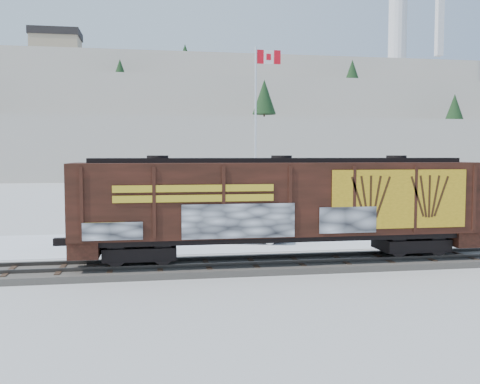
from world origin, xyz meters
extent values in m
plane|color=white|center=(0.00, 0.00, 0.00)|extent=(500.00, 500.00, 0.00)
cube|color=#59544C|center=(0.00, 0.00, 0.14)|extent=(50.00, 3.40, 0.28)
cube|color=#33302D|center=(0.00, -0.72, 0.35)|extent=(50.00, 0.10, 0.15)
cube|color=#33302D|center=(0.00, 0.72, 0.35)|extent=(50.00, 0.10, 0.15)
cube|color=white|center=(0.00, 7.50, 0.01)|extent=(40.00, 8.00, 0.03)
cube|color=white|center=(0.00, 95.00, 6.00)|extent=(360.00, 40.00, 12.00)
cube|color=white|center=(0.00, 125.00, 12.00)|extent=(360.00, 40.00, 24.00)
cube|color=white|center=(0.00, 160.00, 17.50)|extent=(360.00, 50.00, 35.00)
cone|color=black|center=(22.00, 90.00, 17.31)|extent=(5.04, 5.04, 7.38)
cone|color=black|center=(70.00, 96.00, 16.43)|extent=(4.20, 4.20, 6.15)
cone|color=black|center=(-10.00, 128.00, 28.13)|extent=(3.92, 3.92, 5.74)
cone|color=black|center=(55.00, 124.00, 28.72)|extent=(4.48, 4.48, 6.56)
cone|color=black|center=(10.00, 162.00, 39.43)|extent=(4.20, 4.20, 6.15)
cube|color=tan|center=(-32.00, 162.00, 39.00)|extent=(15.00, 12.00, 8.00)
cube|color=black|center=(-32.00, 162.00, 44.20)|extent=(15.75, 12.60, 2.40)
cube|color=black|center=(-2.83, 0.00, 0.88)|extent=(3.00, 2.00, 0.90)
cube|color=black|center=(9.45, 0.00, 0.88)|extent=(3.00, 2.00, 0.90)
cylinder|color=black|center=(-3.78, -0.78, 0.88)|extent=(0.90, 0.12, 0.90)
cube|color=black|center=(3.31, 0.00, 1.41)|extent=(17.84, 2.40, 0.25)
cube|color=#3C1810|center=(3.31, 0.00, 3.08)|extent=(17.84, 3.00, 3.09)
cube|color=black|center=(3.31, 0.00, 4.72)|extent=(16.42, 0.90, 0.20)
cube|color=gold|center=(8.13, -1.54, 3.08)|extent=(6.07, 0.03, 2.50)
cube|color=gold|center=(-0.61, -1.54, 3.43)|extent=(6.42, 0.02, 0.70)
cube|color=silver|center=(1.17, -1.55, 2.28)|extent=(4.64, 0.03, 1.40)
cylinder|color=silver|center=(5.26, 15.56, 0.10)|extent=(0.90, 0.90, 0.20)
cylinder|color=silver|center=(5.26, 15.56, 6.36)|extent=(0.14, 0.14, 12.72)
cube|color=red|center=(5.61, 15.56, 12.02)|extent=(0.50, 0.07, 1.00)
cube|color=white|center=(6.21, 15.56, 12.02)|extent=(0.70, 0.09, 1.00)
cube|color=red|center=(6.86, 15.56, 12.02)|extent=(0.50, 0.07, 1.00)
imported|color=silver|center=(-4.48, 5.61, 0.72)|extent=(4.33, 2.63, 1.38)
imported|color=silver|center=(3.09, 6.45, 0.72)|extent=(4.41, 2.53, 1.37)
imported|color=#212429|center=(4.34, 7.36, 0.80)|extent=(5.41, 2.35, 1.55)
camera|label=1|loc=(-2.38, -22.72, 4.96)|focal=40.00mm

